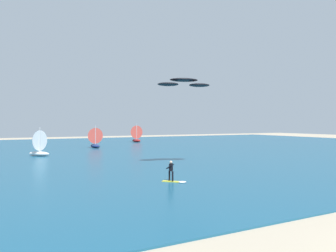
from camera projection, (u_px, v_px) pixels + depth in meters
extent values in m
cube|color=navy|center=(85.00, 150.00, 55.80)|extent=(160.00, 90.00, 0.10)
cube|color=yellow|center=(171.00, 181.00, 25.78)|extent=(1.26, 1.34, 0.05)
cylinder|color=black|center=(173.00, 176.00, 25.60)|extent=(0.14, 0.14, 0.80)
cylinder|color=black|center=(169.00, 176.00, 25.95)|extent=(0.14, 0.14, 0.80)
cube|color=black|center=(171.00, 167.00, 25.77)|extent=(0.41, 0.40, 0.60)
sphere|color=beige|center=(171.00, 162.00, 25.76)|extent=(0.22, 0.22, 0.22)
cylinder|color=black|center=(169.00, 167.00, 25.59)|extent=(0.40, 0.43, 0.39)
cylinder|color=black|center=(171.00, 166.00, 26.00)|extent=(0.40, 0.43, 0.39)
ellipsoid|color=white|center=(182.00, 182.00, 25.45)|extent=(0.92, 0.91, 0.08)
ellipsoid|color=black|center=(184.00, 80.00, 36.10)|extent=(3.60, 2.67, 0.38)
ellipsoid|color=black|center=(168.00, 84.00, 35.67)|extent=(2.76, 2.45, 0.38)
ellipsoid|color=black|center=(199.00, 85.00, 36.53)|extent=(2.76, 2.45, 0.38)
ellipsoid|color=navy|center=(95.00, 146.00, 61.46)|extent=(1.59, 3.68, 0.67)
cylinder|color=silver|center=(95.00, 135.00, 61.31)|extent=(0.11, 0.11, 3.57)
cone|color=#D84C3F|center=(94.00, 136.00, 61.96)|extent=(3.15, 1.86, 3.00)
ellipsoid|color=silver|center=(39.00, 154.00, 45.97)|extent=(3.18, 3.38, 0.65)
cylinder|color=silver|center=(40.00, 139.00, 45.89)|extent=(0.11, 0.11, 3.46)
cone|color=white|center=(36.00, 140.00, 46.16)|extent=(3.18, 3.06, 2.91)
ellipsoid|color=maroon|center=(136.00, 141.00, 80.05)|extent=(1.55, 3.93, 0.72)
cylinder|color=silver|center=(137.00, 131.00, 79.88)|extent=(0.12, 0.12, 3.86)
cone|color=#D84C3F|center=(135.00, 132.00, 80.60)|extent=(3.34, 1.88, 3.24)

